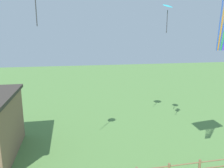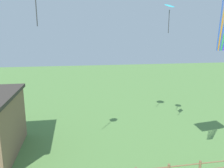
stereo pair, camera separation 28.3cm
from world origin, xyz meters
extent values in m
cylinder|color=brown|center=(4.70, 7.55, 0.54)|extent=(0.14, 0.14, 1.07)
cylinder|color=blue|center=(4.49, 6.73, 8.79)|extent=(0.25, 0.46, 3.06)
cylinder|color=orange|center=(4.59, 6.73, 8.79)|extent=(0.19, 0.48, 3.06)
cone|color=#2DB2C6|center=(5.07, 13.57, 10.20)|extent=(1.00, 0.98, 0.35)
cylinder|color=#2D2D33|center=(5.07, 13.57, 9.04)|extent=(0.05, 0.05, 1.69)
camera|label=1|loc=(-2.42, -2.42, 7.87)|focal=35.00mm
camera|label=2|loc=(-2.14, -2.47, 7.87)|focal=35.00mm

